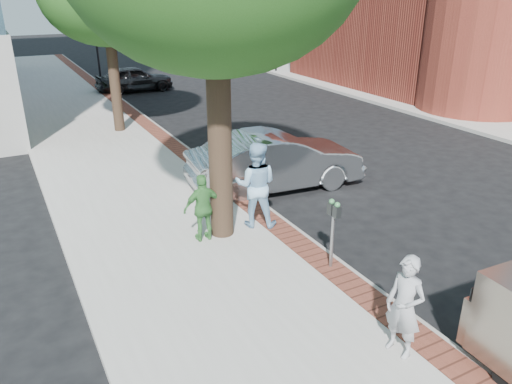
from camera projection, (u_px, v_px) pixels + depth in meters
ground at (287, 270)px, 10.37m from camera, size 120.00×120.00×0.00m
sidewalk at (120, 165)px, 16.22m from camera, size 5.00×60.00×0.15m
brick_strip at (183, 153)px, 17.14m from camera, size 0.60×60.00×0.01m
curb at (193, 154)px, 17.32m from camera, size 0.10×60.00×0.15m
sidewalk_far at (464, 111)px, 23.16m from camera, size 5.00×60.00×0.15m
signal_near at (97, 48)px, 27.84m from camera, size 0.70×0.15×3.80m
signal_far at (276, 38)px, 32.87m from camera, size 0.70×0.15×3.80m
parking_meter at (333, 220)px, 9.81m from camera, size 0.12×0.32×1.47m
person_gray at (405, 307)px, 7.53m from camera, size 0.53×0.69×1.69m
person_officer at (256, 185)px, 11.63m from camera, size 1.26×1.20×2.05m
person_green at (204, 208)px, 11.02m from camera, size 0.93×0.42×1.56m
sedan_silver at (276, 161)px, 14.28m from camera, size 5.17×2.23×1.66m
bg_car at (134, 79)px, 27.57m from camera, size 4.19×1.77×1.41m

